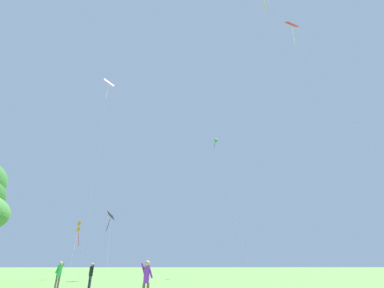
{
  "coord_description": "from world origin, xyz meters",
  "views": [
    {
      "loc": [
        2.76,
        -3.55,
        1.6
      ],
      "look_at": [
        3.57,
        24.91,
        14.62
      ],
      "focal_mm": 24.78,
      "sensor_mm": 36.0,
      "label": 1
    }
  ],
  "objects": [
    {
      "name": "kite_green_small",
      "position": [
        8.38,
        41.21,
        22.93
      ],
      "size": [
        3.09,
        10.94,
        23.58
      ],
      "color": "green",
      "rests_on": "ground_plane"
    },
    {
      "name": "kite_pink_low",
      "position": [
        -9.08,
        29.86,
        25.87
      ],
      "size": [
        2.68,
        6.08,
        28.02
      ],
      "color": "pink",
      "rests_on": "ground_plane"
    },
    {
      "name": "person_in_blue_jacket",
      "position": [
        1.15,
        9.36,
        1.07
      ],
      "size": [
        0.57,
        0.24,
        1.78
      ],
      "color": "#665B4C",
      "rests_on": "ground_plane"
    },
    {
      "name": "kite_orange_box",
      "position": [
        -11.37,
        33.69,
        6.16
      ],
      "size": [
        2.0,
        5.31,
        6.92
      ],
      "color": "orange",
      "rests_on": "ground_plane"
    },
    {
      "name": "kite_black_large",
      "position": [
        -6.47,
        30.53,
        6.85
      ],
      "size": [
        2.08,
        5.44,
        7.81
      ],
      "color": "black",
      "rests_on": "ground_plane"
    },
    {
      "name": "kite_red_high",
      "position": [
        12.27,
        12.76,
        19.47
      ],
      "size": [
        2.42,
        7.54,
        21.55
      ],
      "color": "red",
      "rests_on": "ground_plane"
    },
    {
      "name": "person_foreground_watcher",
      "position": [
        -5.58,
        16.38,
        1.09
      ],
      "size": [
        0.39,
        0.54,
        1.82
      ],
      "color": "#665B4C",
      "rests_on": "ground_plane"
    },
    {
      "name": "person_near_tree",
      "position": [
        -3.91,
        17.83,
        1.04
      ],
      "size": [
        0.45,
        0.45,
        1.73
      ],
      "color": "#2D3351",
      "rests_on": "ground_plane"
    }
  ]
}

